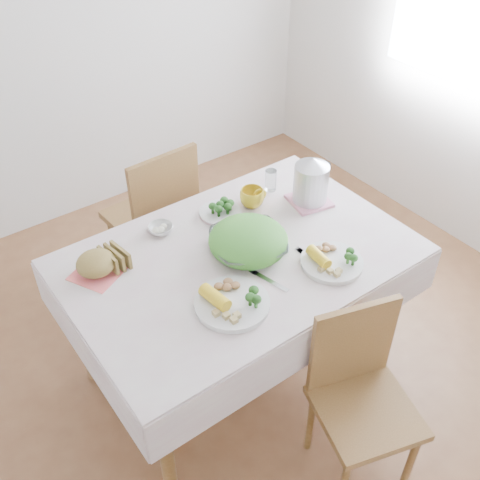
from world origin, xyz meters
TOP-DOWN VIEW (x-y plane):
  - floor at (0.00, 0.00)m, footprint 3.60×3.60m
  - back_wall at (0.00, 1.80)m, footprint 3.60×0.00m
  - dining_table at (0.00, 0.00)m, footprint 1.40×0.90m
  - tablecloth at (0.00, 0.00)m, footprint 1.50×1.00m
  - chair_near at (0.08, -0.75)m, footprint 0.48×0.48m
  - chair_far at (-0.00, 0.85)m, footprint 0.45×0.45m
  - salad_bowl at (0.04, -0.01)m, footprint 0.42×0.42m
  - dinner_plate_left at (-0.21, -0.24)m, footprint 0.36×0.36m
  - dinner_plate_right at (0.28, -0.29)m, footprint 0.36×0.36m
  - broccoli_plate at (0.10, 0.29)m, footprint 0.25×0.25m
  - napkin at (-0.55, 0.26)m, footprint 0.26×0.26m
  - bread_loaf at (-0.55, 0.26)m, footprint 0.22×0.21m
  - fruit_bowl at (-0.20, 0.34)m, footprint 0.15×0.15m
  - yellow_mug at (0.27, 0.26)m, footprint 0.15×0.15m
  - glass_tumbler at (0.43, 0.32)m, footprint 0.07×0.07m
  - pink_tray at (0.51, 0.12)m, footprint 0.22×0.22m
  - electric_kettle at (0.51, 0.12)m, footprint 0.17×0.17m
  - fork_left at (0.00, -0.21)m, footprint 0.07×0.19m
  - fork_right at (0.23, -0.23)m, footprint 0.03×0.21m

SIDE VIEW (x-z plane):
  - floor at x=0.00m, z-range 0.00..0.00m
  - dining_table at x=0.00m, z-range 0.00..0.75m
  - chair_near at x=0.08m, z-range 0.04..0.89m
  - chair_far at x=0.00m, z-range -0.01..0.94m
  - tablecloth at x=0.00m, z-range 0.75..0.76m
  - napkin at x=-0.55m, z-range 0.76..0.77m
  - fork_left at x=0.00m, z-range 0.76..0.77m
  - fork_right at x=0.23m, z-range 0.76..0.77m
  - pink_tray at x=0.51m, z-range 0.76..0.78m
  - broccoli_plate at x=0.10m, z-range 0.76..0.78m
  - dinner_plate_left at x=-0.21m, z-range 0.76..0.79m
  - dinner_plate_right at x=0.28m, z-range 0.76..0.78m
  - fruit_bowl at x=-0.20m, z-range 0.76..0.80m
  - salad_bowl at x=0.04m, z-range 0.76..0.84m
  - yellow_mug at x=0.27m, z-range 0.76..0.86m
  - bread_loaf at x=-0.55m, z-range 0.77..0.87m
  - glass_tumbler at x=0.43m, z-range 0.77..0.88m
  - electric_kettle at x=0.51m, z-range 0.77..1.00m
  - back_wall at x=0.00m, z-range -0.45..3.15m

